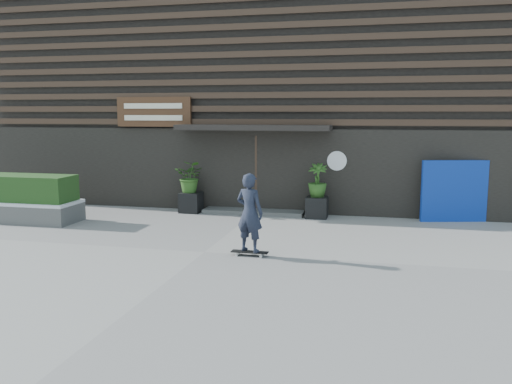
% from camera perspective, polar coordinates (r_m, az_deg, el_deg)
% --- Properties ---
extents(ground, '(80.00, 80.00, 0.00)m').
position_cam_1_polar(ground, '(11.64, -5.52, -6.38)').
color(ground, gray).
rests_on(ground, ground).
extents(entrance_step, '(3.00, 0.80, 0.12)m').
position_cam_1_polar(entrance_step, '(15.95, -0.24, -2.10)').
color(entrance_step, '#454543').
rests_on(entrance_step, ground).
extents(planter_pot_left, '(0.60, 0.60, 0.60)m').
position_cam_1_polar(planter_pot_left, '(16.26, -6.93, -1.10)').
color(planter_pot_left, black).
rests_on(planter_pot_left, ground).
extents(bamboo_left, '(0.86, 0.75, 0.96)m').
position_cam_1_polar(bamboo_left, '(16.15, -6.98, 1.63)').
color(bamboo_left, '#2D591E').
rests_on(bamboo_left, planter_pot_left).
extents(planter_pot_right, '(0.60, 0.60, 0.60)m').
position_cam_1_polar(planter_pot_right, '(15.39, 6.49, -1.63)').
color(planter_pot_right, black).
rests_on(planter_pot_right, ground).
extents(bamboo_right, '(0.54, 0.54, 0.96)m').
position_cam_1_polar(bamboo_right, '(15.27, 6.54, 1.26)').
color(bamboo_right, '#2D591E').
rests_on(bamboo_right, planter_pot_right).
extents(raised_bed, '(3.50, 1.20, 0.50)m').
position_cam_1_polar(raised_bed, '(16.30, -24.04, -1.93)').
color(raised_bed, '#494947').
rests_on(raised_bed, ground).
extents(snow_layer, '(3.50, 1.20, 0.08)m').
position_cam_1_polar(snow_layer, '(16.25, -24.10, -0.92)').
color(snow_layer, silver).
rests_on(snow_layer, raised_bed).
extents(hedge, '(3.30, 1.00, 0.70)m').
position_cam_1_polar(hedge, '(16.20, -24.18, 0.44)').
color(hedge, '#1C3C15').
rests_on(hedge, snow_layer).
extents(blue_tarp, '(1.78, 0.57, 1.69)m').
position_cam_1_polar(blue_tarp, '(15.63, 20.32, 0.08)').
color(blue_tarp, '#0B2B96').
rests_on(blue_tarp, ground).
extents(building, '(18.00, 11.00, 8.00)m').
position_cam_1_polar(building, '(20.96, 3.22, 11.17)').
color(building, black).
rests_on(building, ground).
extents(skateboarder, '(0.78, 0.56, 1.74)m').
position_cam_1_polar(skateboarder, '(11.10, -0.68, -2.25)').
color(skateboarder, black).
rests_on(skateboarder, ground).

